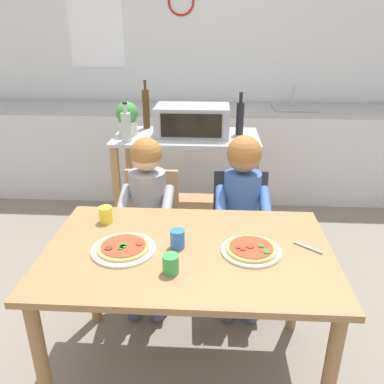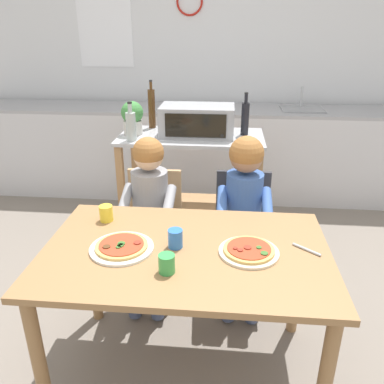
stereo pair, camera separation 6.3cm
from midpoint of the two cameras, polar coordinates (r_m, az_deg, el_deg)
name	(u,v)px [view 1 (the left image)]	position (r m, az deg, el deg)	size (l,w,h in m)	color
ground_plane	(198,257)	(3.10, 0.27, -9.36)	(11.17, 11.17, 0.00)	slate
back_wall_tiled	(206,57)	(4.31, 1.54, 19.03)	(5.59, 0.14, 2.70)	silver
kitchen_counter	(204,152)	(4.08, 1.27, 5.88)	(5.03, 0.60, 1.10)	silver
kitchen_island_cart	(187,174)	(3.05, -1.37, 2.69)	(1.07, 0.54, 0.91)	#B7BABF
toaster_oven	(192,121)	(2.94, -0.55, 10.33)	(0.54, 0.33, 0.22)	#999BA0
bottle_dark_olive_oil	(146,108)	(3.16, -7.26, 11.96)	(0.05, 0.05, 0.37)	#4C2D14
bottle_slim_sauce	(240,117)	(2.98, 6.37, 10.71)	(0.06, 0.06, 0.31)	black
bottle_clear_vinegar	(126,126)	(2.82, -10.16, 9.39)	(0.07, 0.07, 0.27)	#ADB7B2
potted_herb_plant	(127,118)	(2.98, -9.99, 10.60)	(0.16, 0.16, 0.25)	beige
dining_table	(188,268)	(1.85, -1.54, -11.00)	(1.30, 0.82, 0.74)	olive
dining_chair_left	(151,225)	(2.55, -6.65, -4.76)	(0.36, 0.36, 0.81)	tan
dining_chair_right	(240,226)	(2.54, 6.21, -4.89)	(0.36, 0.36, 0.81)	#333338
child_in_grey_shirt	(147,205)	(2.36, -7.35, -1.93)	(0.32, 0.42, 1.06)	#424C6B
child_in_blue_striped_shirt	(242,202)	(2.34, 6.56, -1.50)	(0.32, 0.42, 1.07)	#424C6B
pizza_plate_white	(124,248)	(1.80, -10.89, -8.03)	(0.29, 0.29, 0.03)	white
pizza_plate_cream	(251,250)	(1.78, 7.57, -8.31)	(0.27, 0.27, 0.03)	beige
drinking_cup_yellow	(106,215)	(2.05, -13.26, -3.22)	(0.07, 0.07, 0.08)	yellow
drinking_cup_blue	(177,239)	(1.78, -3.13, -6.80)	(0.07, 0.07, 0.09)	blue
drinking_cup_green	(171,264)	(1.62, -4.23, -10.40)	(0.07, 0.07, 0.08)	green
serving_spoon	(308,247)	(1.86, 15.54, -7.76)	(0.01, 0.01, 0.14)	#B7BABF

